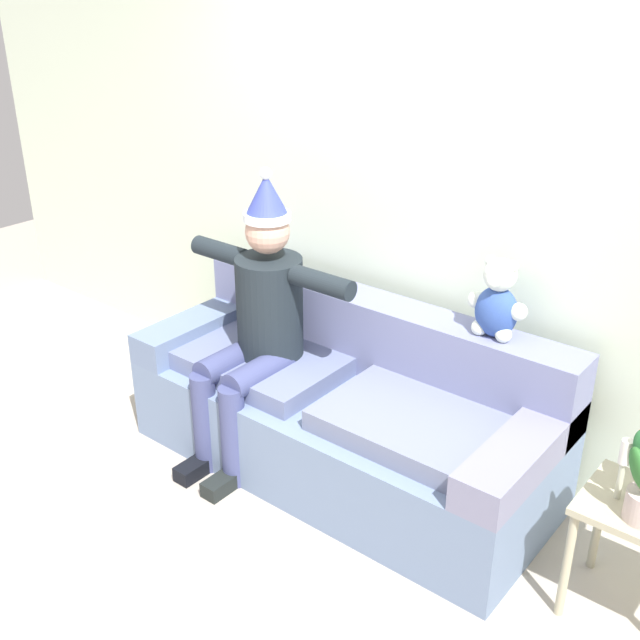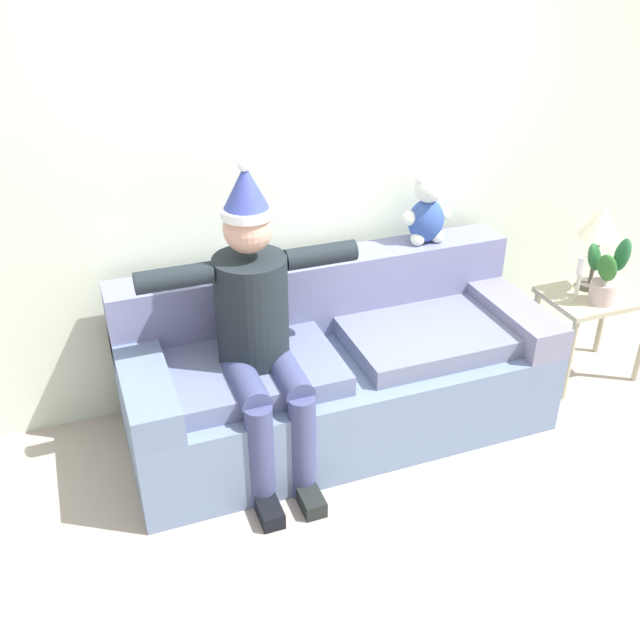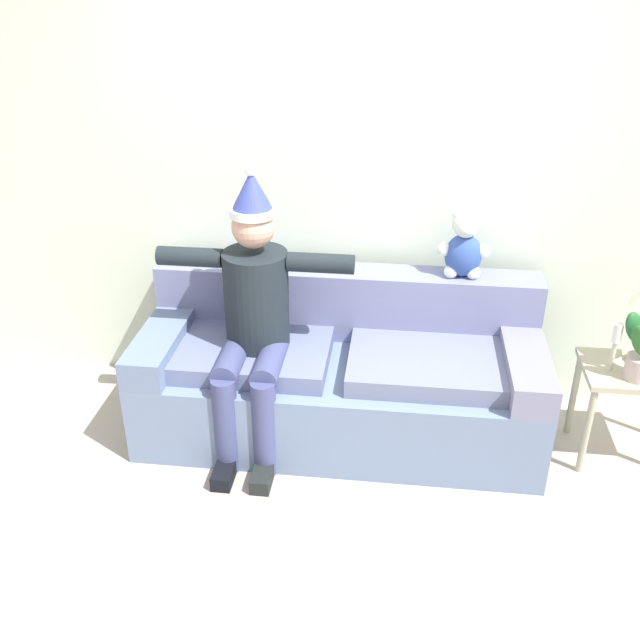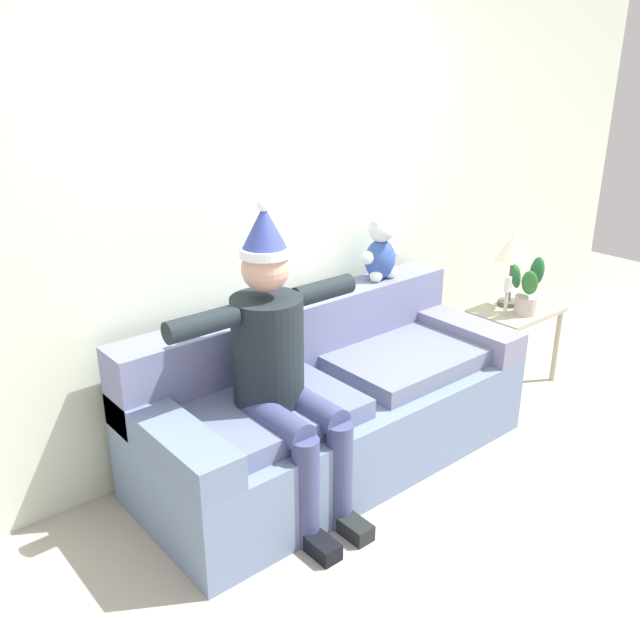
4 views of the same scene
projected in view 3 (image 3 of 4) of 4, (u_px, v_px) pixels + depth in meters
ground_plane at (318, 556)px, 3.23m from camera, size 10.00×10.00×0.00m
back_wall at (352, 169)px, 3.96m from camera, size 7.00×0.10×2.70m
couch at (340, 374)px, 3.98m from camera, size 2.16×0.89×0.85m
person_seated at (253, 313)px, 3.67m from camera, size 1.02×0.77×1.52m
teddy_bear at (464, 247)px, 3.83m from camera, size 0.29×0.17×0.38m
side_table at (638, 384)px, 3.67m from camera, size 0.57×0.40×0.54m
candle_tall at (616, 341)px, 3.55m from camera, size 0.04×0.04×0.26m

